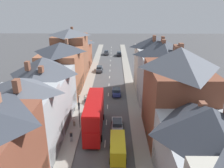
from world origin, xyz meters
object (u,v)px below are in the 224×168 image
Objects in this scene: car_parked_right_a at (116,92)px; car_parked_left_b at (99,69)px; car_near_silver at (119,54)px; pedestrian_far_left at (85,98)px; pedestrian_near_right at (71,136)px; double_decker_bus_lead at (94,114)px; car_near_blue at (106,53)px; car_mid_black at (93,98)px; pedestrian_mid_left at (74,121)px; street_lamp at (79,110)px; delivery_van at (118,147)px; pedestrian_mid_right at (79,105)px; car_parked_left_a at (117,124)px.

car_parked_left_b reaches higher than car_parked_right_a.
pedestrian_far_left is at bearing -100.50° from car_near_silver.
pedestrian_near_right is at bearing -111.17° from car_parked_right_a.
car_near_blue is at bearing 89.99° from double_decker_bus_lead.
double_decker_bus_lead reaches higher than car_mid_black.
car_parked_right_a is at bearing -84.80° from car_near_blue.
car_mid_black is at bearing -90.00° from car_parked_left_b.
street_lamp reaches higher than pedestrian_mid_left.
street_lamp is at bearing -92.65° from car_near_blue.
car_near_blue is 2.52× the size of pedestrian_near_right.
pedestrian_near_right is (-6.74, -17.40, 0.23)m from car_parked_right_a.
pedestrian_near_right is at bearing -99.85° from street_lamp.
delivery_van is at bearing -68.25° from pedestrian_far_left.
delivery_van is (4.90, -37.74, 0.50)m from car_parked_left_b.
double_decker_bus_lead is at bearing -74.09° from pedestrian_far_left.
street_lamp is (1.00, -0.35, 2.21)m from pedestrian_mid_left.
street_lamp reaches higher than double_decker_bus_lead.
car_parked_right_a is (-1.30, -37.53, 0.00)m from car_near_silver.
car_near_silver is 0.81× the size of street_lamp.
pedestrian_mid_right is at bearing -95.25° from car_parked_left_b.
street_lamp is at bearing -87.58° from pedestrian_far_left.
car_parked_left_b is at bearing 98.95° from car_parked_left_a.
car_parked_right_a is at bearing 90.00° from delivery_van.
delivery_van is 14.92m from pedestrian_mid_right.
pedestrian_near_right is at bearing -91.29° from pedestrian_far_left.
pedestrian_near_right reaches higher than car_parked_left_b.
street_lamp is at bearing 80.15° from pedestrian_near_right.
car_near_blue reaches higher than car_mid_black.
car_near_blue is 0.74× the size of street_lamp.
car_parked_left_b reaches higher than car_near_blue.
double_decker_bus_lead is at bearing -83.16° from car_mid_black.
double_decker_bus_lead is 7.95m from pedestrian_mid_right.
car_near_silver is at bearing 79.30° from pedestrian_mid_right.
pedestrian_mid_left and pedestrian_far_left have the same top height.
pedestrian_far_left is (0.61, 8.87, 0.00)m from pedestrian_mid_left.
double_decker_bus_lead is 6.71× the size of pedestrian_near_right.
pedestrian_mid_right is at bearing -134.58° from car_parked_right_a.
car_near_silver is 2.76× the size of pedestrian_far_left.
car_near_blue is 2.52× the size of pedestrian_far_left.
car_near_silver is at bearing 88.55° from car_parked_left_a.
car_parked_left_a is 9.66m from pedestrian_mid_right.
pedestrian_near_right is (-1.84, -14.01, 0.22)m from car_mid_black.
car_parked_left_a is 7.08m from pedestrian_mid_left.
double_decker_bus_lead is 10.48m from pedestrian_far_left.
car_parked_left_a is at bearing -86.13° from car_near_blue.
car_parked_right_a is at bearing 75.69° from double_decker_bus_lead.
pedestrian_near_right is at bearing 156.27° from delivery_van.
car_parked_left_a is 1.02× the size of car_parked_right_a.
street_lamp reaches higher than car_parked_left_a.
pedestrian_mid_left is 8.89m from pedestrian_far_left.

